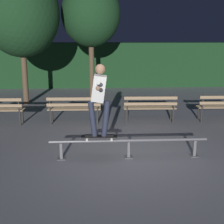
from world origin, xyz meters
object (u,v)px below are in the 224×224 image
at_px(park_bench_left_center, 74,107).
at_px(tree_far_left, 21,14).
at_px(skateboard, 99,137).
at_px(grind_rail, 129,144).
at_px(park_bench_rightmost, 224,105).
at_px(park_bench_right_center, 150,106).
at_px(tree_behind_benches, 91,14).
at_px(skateboarder, 99,94).

height_order(park_bench_left_center, tree_far_left, tree_far_left).
distance_m(skateboard, tree_far_left, 7.00).
bearing_deg(grind_rail, park_bench_rightmost, 40.88).
bearing_deg(park_bench_right_center, tree_behind_benches, 113.16).
distance_m(park_bench_left_center, tree_far_left, 4.55).
relative_size(park_bench_left_center, tree_behind_benches, 0.34).
distance_m(skateboarder, park_bench_rightmost, 4.91).
bearing_deg(park_bench_right_center, grind_rail, -108.73).
bearing_deg(tree_far_left, skateboarder, -64.61).
xyz_separation_m(park_bench_right_center, tree_behind_benches, (-1.78, 4.17, 2.90)).
height_order(tree_behind_benches, tree_far_left, tree_far_left).
height_order(park_bench_right_center, tree_behind_benches, tree_behind_benches).
bearing_deg(skateboard, park_bench_left_center, 103.99).
bearing_deg(skateboard, park_bench_rightmost, 35.87).
bearing_deg(park_bench_rightmost, park_bench_right_center, 180.00).
xyz_separation_m(park_bench_right_center, park_bench_rightmost, (2.31, 0.00, 0.00)).
bearing_deg(park_bench_rightmost, tree_far_left, 156.14).
height_order(skateboard, park_bench_left_center, park_bench_left_center).
bearing_deg(skateboard, skateboarder, -2.36).
xyz_separation_m(tree_behind_benches, tree_far_left, (-2.55, -1.23, -0.08)).
distance_m(skateboard, park_bench_rightmost, 4.83).
height_order(park_bench_left_center, park_bench_right_center, same).
height_order(park_bench_left_center, park_bench_rightmost, same).
distance_m(skateboard, tree_behind_benches, 7.59).
bearing_deg(park_bench_rightmost, park_bench_left_center, 180.00).
relative_size(skateboarder, park_bench_rightmost, 0.97).
relative_size(skateboard, park_bench_left_center, 0.49).
bearing_deg(tree_far_left, tree_behind_benches, 25.72).
bearing_deg(skateboard, tree_behind_benches, 91.48).
distance_m(skateboard, park_bench_right_center, 3.25).
bearing_deg(skateboard, grind_rail, 0.00).
relative_size(skateboard, tree_far_left, 0.16).
relative_size(grind_rail, skateboard, 4.42).
bearing_deg(park_bench_right_center, park_bench_left_center, 180.00).
height_order(skateboarder, park_bench_left_center, skateboarder).
bearing_deg(skateboard, park_bench_right_center, 60.45).
distance_m(park_bench_left_center, park_bench_right_center, 2.31).
relative_size(skateboard, park_bench_rightmost, 0.49).
bearing_deg(grind_rail, skateboard, 180.00).
relative_size(grind_rail, tree_far_left, 0.71).
distance_m(skateboard, park_bench_left_center, 2.92).
xyz_separation_m(skateboard, skateboarder, (0.00, -0.00, 0.94)).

